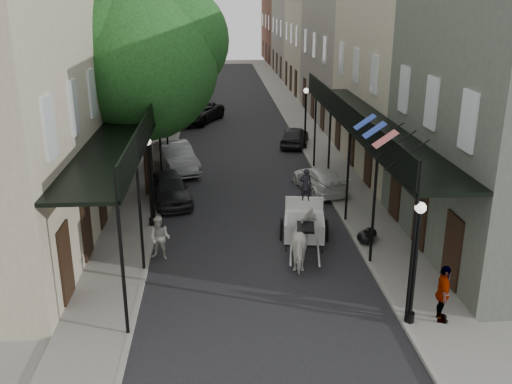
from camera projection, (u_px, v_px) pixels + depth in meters
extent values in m
plane|color=gray|center=(263.00, 296.00, 18.25)|extent=(140.00, 140.00, 0.00)
cube|color=black|center=(238.00, 143.00, 37.10)|extent=(8.00, 90.00, 0.01)
cube|color=gray|center=(160.00, 143.00, 36.74)|extent=(2.20, 90.00, 0.12)
cube|color=gray|center=(313.00, 141.00, 37.42)|extent=(2.20, 90.00, 0.12)
cube|color=#BAB294|center=(121.00, 48.00, 44.22)|extent=(5.00, 80.00, 10.50)
cube|color=gray|center=(339.00, 46.00, 45.39)|extent=(5.00, 80.00, 10.50)
cube|color=black|center=(127.00, 128.00, 23.20)|extent=(2.20, 18.00, 0.12)
cube|color=black|center=(152.00, 115.00, 23.11)|extent=(0.06, 18.00, 1.00)
cylinder|color=black|center=(123.00, 269.00, 15.40)|extent=(0.10, 0.10, 4.00)
cylinder|color=black|center=(152.00, 179.00, 22.94)|extent=(0.10, 0.10, 4.00)
cylinder|color=black|center=(167.00, 133.00, 30.48)|extent=(0.10, 0.10, 4.00)
cube|color=black|center=(368.00, 124.00, 23.88)|extent=(2.20, 18.00, 0.12)
cube|color=black|center=(344.00, 113.00, 23.65)|extent=(0.06, 18.00, 1.00)
cylinder|color=black|center=(412.00, 260.00, 15.95)|extent=(0.10, 0.10, 4.00)
cylinder|color=black|center=(348.00, 175.00, 23.49)|extent=(0.10, 0.10, 4.00)
cylinder|color=black|center=(315.00, 131.00, 31.03)|extent=(0.10, 0.10, 4.00)
cylinder|color=#382619|center=(147.00, 136.00, 26.41)|extent=(0.44, 0.44, 5.60)
sphere|color=#1D4014|center=(142.00, 64.00, 25.33)|extent=(6.80, 6.80, 6.80)
sphere|color=#1D4014|center=(173.00, 40.00, 25.66)|extent=(5.10, 5.10, 5.10)
cylinder|color=#382619|center=(169.00, 93.00, 39.69)|extent=(0.44, 0.44, 5.04)
sphere|color=#1D4014|center=(167.00, 50.00, 38.73)|extent=(6.00, 6.00, 6.00)
sphere|color=#1D4014|center=(184.00, 36.00, 39.08)|extent=(4.50, 4.50, 4.50)
cylinder|color=black|center=(409.00, 317.00, 16.56)|extent=(0.28, 0.28, 0.30)
cylinder|color=black|center=(414.00, 269.00, 16.05)|extent=(0.12, 0.12, 3.40)
sphere|color=white|center=(421.00, 208.00, 15.45)|extent=(0.32, 0.32, 0.32)
cylinder|color=black|center=(152.00, 221.00, 23.54)|extent=(0.28, 0.28, 0.30)
cylinder|color=black|center=(150.00, 186.00, 23.03)|extent=(0.12, 0.12, 3.40)
sphere|color=white|center=(147.00, 141.00, 22.43)|extent=(0.32, 0.32, 0.32)
cylinder|color=black|center=(305.00, 145.00, 35.41)|extent=(0.28, 0.28, 0.30)
cylinder|color=black|center=(305.00, 121.00, 34.90)|extent=(0.12, 0.12, 3.40)
sphere|color=white|center=(306.00, 91.00, 34.29)|extent=(0.32, 0.32, 0.32)
imported|color=white|center=(305.00, 241.00, 20.13)|extent=(1.27, 2.27, 1.82)
torus|color=black|center=(282.00, 213.00, 23.28)|extent=(0.30, 1.42, 1.42)
torus|color=black|center=(326.00, 214.00, 23.16)|extent=(0.30, 1.42, 1.42)
torus|color=black|center=(286.00, 236.00, 21.92)|extent=(0.18, 0.74, 0.74)
torus|color=black|center=(322.00, 237.00, 21.83)|extent=(0.18, 0.74, 0.74)
cube|color=silver|center=(304.00, 205.00, 22.86)|extent=(1.81, 2.18, 0.77)
cube|color=silver|center=(305.00, 202.00, 21.58)|extent=(1.39, 0.79, 0.13)
cube|color=silver|center=(306.00, 196.00, 21.22)|extent=(1.33, 0.30, 0.55)
imported|color=black|center=(306.00, 185.00, 21.36)|extent=(0.49, 0.36, 1.24)
imported|color=beige|center=(160.00, 238.00, 20.58)|extent=(0.95, 0.83, 1.64)
imported|color=gray|center=(175.00, 122.00, 39.22)|extent=(1.06, 0.78, 1.47)
imported|color=gray|center=(443.00, 294.00, 16.39)|extent=(0.69, 1.10, 1.75)
imported|color=black|center=(169.00, 188.00, 26.26)|extent=(2.58, 4.36, 1.39)
imported|color=gray|center=(176.00, 157.00, 30.95)|extent=(2.96, 4.93, 1.53)
imported|color=black|center=(198.00, 113.00, 42.82)|extent=(4.39, 5.86, 1.48)
imported|color=white|center=(319.00, 179.00, 27.85)|extent=(2.53, 4.36, 1.19)
imported|color=black|center=(295.00, 136.00, 36.20)|extent=(2.45, 3.95, 1.25)
ellipsoid|color=black|center=(365.00, 237.00, 21.72)|extent=(0.63, 0.63, 0.54)
ellipsoid|color=black|center=(370.00, 233.00, 22.18)|extent=(0.55, 0.55, 0.44)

